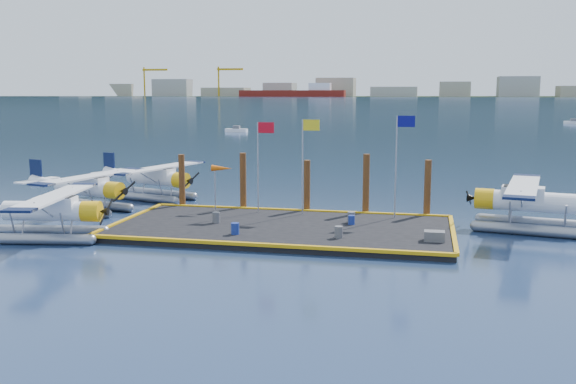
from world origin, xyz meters
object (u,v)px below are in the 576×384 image
object	(u,v)px
windsock	(222,169)
piling_4	(427,190)
piling_0	(182,183)
piling_2	(307,188)
flagpole_blue	(399,151)
drum_4	(351,217)
piling_3	(366,186)
flagpole_red	(261,153)
seaplane_c	(156,180)
flagpole_yellow	(306,152)
drum_2	(351,220)
piling_1	(243,183)
seaplane_b	(87,191)
drum_1	(339,232)
crate	(434,236)
seaplane_a	(49,214)
drum_3	(235,229)
drum_0	(216,218)
seaplane_d	(530,205)

from	to	relation	value
windsock	piling_4	xyz separation A→B (m)	(13.53, 1.60, -1.23)
piling_0	piling_2	distance (m)	9.00
flagpole_blue	piling_0	size ratio (longest dim) A/B	1.62
drum_4	piling_3	bearing A→B (deg)	81.52
flagpole_red	seaplane_c	bearing A→B (deg)	150.80
piling_0	flagpole_yellow	bearing A→B (deg)	-9.86
drum_2	piling_1	distance (m)	9.19
drum_4	flagpole_blue	distance (m)	5.22
seaplane_b	drum_1	size ratio (longest dim) A/B	15.00
crate	piling_3	world-z (taller)	piling_3
drum_2	piling_4	size ratio (longest dim) A/B	0.14
crate	seaplane_b	bearing A→B (deg)	166.52
seaplane_c	piling_0	bearing A→B (deg)	59.93
seaplane_a	crate	size ratio (longest dim) A/B	8.93
drum_2	flagpole_red	size ratio (longest dim) A/B	0.09
piling_2	piling_4	bearing A→B (deg)	0.00
seaplane_a	crate	world-z (taller)	seaplane_a
piling_1	piling_2	distance (m)	4.50
seaplane_c	drum_3	distance (m)	15.87
drum_0	flagpole_yellow	distance (m)	7.27
drum_4	windsock	xyz separation A→B (m)	(-8.99, 2.02, 2.50)
piling_2	flagpole_red	bearing A→B (deg)	-150.20
flagpole_blue	seaplane_c	bearing A→B (deg)	163.67
drum_2	piling_4	world-z (taller)	piling_4
drum_3	crate	world-z (taller)	drum_3
drum_3	drum_4	distance (m)	7.63
crate	windsock	bearing A→B (deg)	156.77
drum_0	drum_4	bearing A→B (deg)	12.98
seaplane_d	drum_2	xyz separation A→B (m)	(-10.53, -2.21, -0.96)
seaplane_d	piling_3	xyz separation A→B (m)	(-10.07, 2.01, 0.51)
drum_0	drum_1	size ratio (longest dim) A/B	1.02
flagpole_blue	piling_1	world-z (taller)	flagpole_blue
seaplane_a	flagpole_yellow	distance (m)	16.04
flagpole_red	piling_1	size ratio (longest dim) A/B	1.43
drum_2	crate	world-z (taller)	drum_2
drum_4	windsock	distance (m)	9.54
drum_1	flagpole_yellow	size ratio (longest dim) A/B	0.11
flagpole_blue	piling_3	distance (m)	3.72
piling_3	piling_4	world-z (taller)	piling_3
seaplane_c	seaplane_d	size ratio (longest dim) A/B	0.91
drum_2	windsock	xyz separation A→B (m)	(-9.07, 2.61, 2.55)
piling_4	windsock	bearing A→B (deg)	-173.25
drum_3	piling_2	bearing A→B (deg)	72.67
drum_1	piling_2	xyz separation A→B (m)	(-3.26, 7.93, 1.17)
drum_2	drum_3	distance (m)	7.35
seaplane_c	drum_1	size ratio (longest dim) A/B	14.88
drum_0	piling_3	xyz separation A→B (m)	(8.64, 5.49, 1.42)
drum_2	piling_0	world-z (taller)	piling_0
flagpole_red	flagpole_yellow	world-z (taller)	flagpole_yellow
piling_0	crate	bearing A→B (deg)	-23.53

